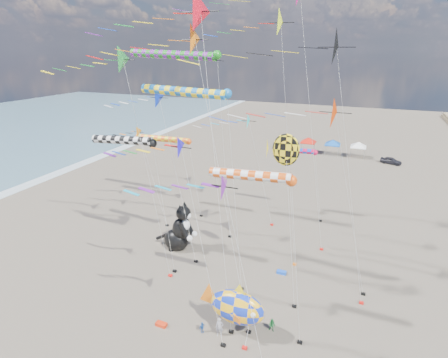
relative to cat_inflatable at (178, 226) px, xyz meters
name	(u,v)px	position (x,y,z in m)	size (l,w,h in m)	color
delta_kite_0	(126,136)	(-8.96, 4.11, 8.24)	(9.21, 1.58, 12.28)	orange
delta_kite_1	(277,25)	(9.44, 1.69, 19.79)	(10.35, 2.48, 24.14)	#E3FF21
delta_kite_2	(144,101)	(-1.95, -1.65, 13.43)	(10.48, 2.22, 17.65)	#0B2ABA
delta_kite_3	(169,155)	(5.93, -10.72, 11.63)	(8.62, 1.67, 15.72)	#1D12D5
delta_kite_4	(248,124)	(4.64, 9.22, 9.73)	(9.41, 2.00, 13.91)	#1DCACE
delta_kite_5	(179,12)	(6.27, -9.26, 19.97)	(11.71, 2.77, 24.43)	red
delta_kite_6	(117,62)	(-2.13, -4.76, 16.95)	(11.28, 2.40, 21.27)	#208D35
delta_kite_8	(199,190)	(9.48, -13.69, 10.82)	(9.47, 1.66, 14.91)	#761B98
delta_kite_9	(318,113)	(13.65, -0.60, 13.20)	(14.71, 2.69, 17.65)	red
delta_kite_10	(337,50)	(14.74, -1.92, 17.91)	(15.55, 2.93, 22.47)	black
delta_kite_11	(183,44)	(6.19, -8.77, 18.23)	(12.20, 2.10, 22.48)	orange
windsock_0	(298,151)	(10.04, 12.60, 6.12)	(6.57, 0.67, 9.37)	#CB0E3F
windsock_1	(255,177)	(10.93, -8.31, 9.96)	(7.36, 0.74, 13.25)	#E04D0F
windsock_2	(126,141)	(-2.69, -3.97, 10.09)	(8.22, 0.80, 13.39)	black
windsock_3	(187,93)	(3.81, -4.05, 14.68)	(9.36, 0.78, 17.99)	blue
windsock_4	(165,139)	(-6.07, 8.15, 7.14)	(9.24, 0.79, 10.42)	#FF5A15
windsock_5	(177,55)	(-1.75, 4.48, 17.34)	(11.71, 0.91, 20.69)	#17831B
angelfish_kite	(283,151)	(11.51, -2.57, 10.32)	(3.74, 3.02, 14.58)	yellow
cat_inflatable	(178,226)	(0.00, 0.00, 0.00)	(4.20, 2.10, 5.67)	black
fish_inflatable	(236,307)	(10.15, -9.37, -0.15)	(5.70, 2.26, 4.85)	#132FBF
person_adult	(220,327)	(8.98, -9.87, -2.02)	(0.59, 0.39, 1.63)	gray
child_green	(272,325)	(12.61, -7.89, -2.28)	(0.54, 0.42, 1.12)	#207838
child_blue	(202,327)	(7.60, -10.06, -2.36)	(0.56, 0.23, 0.95)	#265BAF
kite_bag_0	(161,324)	(4.29, -10.70, -2.69)	(0.90, 0.44, 0.30)	red
kite_bag_1	(235,305)	(9.01, -6.40, -2.69)	(0.90, 0.44, 0.30)	black
kite_bag_3	(281,272)	(11.57, -0.26, -2.69)	(0.90, 0.44, 0.30)	blue
tent_row	(321,139)	(9.20, 44.24, 0.31)	(19.20, 4.20, 3.80)	silver
parked_car	(391,161)	(22.91, 42.24, -2.18)	(1.54, 3.84, 1.31)	#26262D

